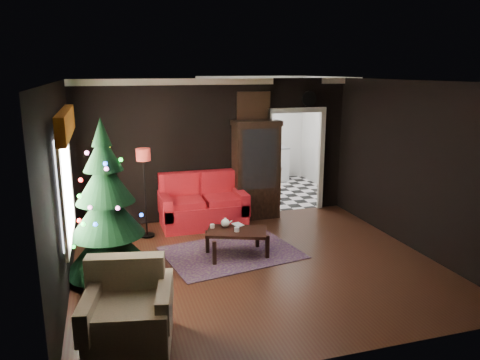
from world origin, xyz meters
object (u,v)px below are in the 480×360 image
object	(u,v)px
coffee_table	(237,243)
kitchen_table	(262,181)
teapot	(225,223)
armchair	(129,309)
christmas_tree	(106,208)
loveseat	(203,201)
curio_cabinet	(256,172)
floor_lamp	(145,193)
wall_clock	(309,99)

from	to	relation	value
coffee_table	kitchen_table	world-z (taller)	kitchen_table
teapot	kitchen_table	xyz separation A→B (m)	(1.74, 3.08, -0.14)
kitchen_table	teapot	bearing A→B (deg)	-119.41
armchair	teapot	distance (m)	2.85
christmas_tree	armchair	distance (m)	2.00
armchair	loveseat	bearing A→B (deg)	77.88
loveseat	curio_cabinet	distance (m)	1.25
armchair	kitchen_table	size ratio (longest dim) A/B	1.26
loveseat	christmas_tree	xyz separation A→B (m)	(-1.79, -1.82, 0.55)
kitchen_table	armchair	bearing A→B (deg)	-122.53
kitchen_table	floor_lamp	bearing A→B (deg)	-145.52
coffee_table	armchair	bearing A→B (deg)	-131.13
wall_clock	teapot	bearing A→B (deg)	-141.31
floor_lamp	christmas_tree	distance (m)	1.63
christmas_tree	kitchen_table	bearing A→B (deg)	44.05
armchair	coffee_table	size ratio (longest dim) A/B	1.00
armchair	kitchen_table	world-z (taller)	armchair
loveseat	curio_cabinet	xyz separation A→B (m)	(1.15, 0.22, 0.45)
curio_cabinet	christmas_tree	distance (m)	3.58
loveseat	armchair	bearing A→B (deg)	-113.61
kitchen_table	curio_cabinet	bearing A→B (deg)	-114.44
teapot	armchair	bearing A→B (deg)	-126.40
christmas_tree	armchair	bearing A→B (deg)	-85.14
teapot	kitchen_table	bearing A→B (deg)	60.59
teapot	wall_clock	size ratio (longest dim) A/B	0.51
loveseat	curio_cabinet	size ratio (longest dim) A/B	0.89
floor_lamp	coffee_table	distance (m)	1.93
loveseat	wall_clock	size ratio (longest dim) A/B	5.31
loveseat	coffee_table	bearing A→B (deg)	-82.98
teapot	floor_lamp	bearing A→B (deg)	137.59
armchair	kitchen_table	distance (m)	6.38
loveseat	christmas_tree	world-z (taller)	christmas_tree
curio_cabinet	christmas_tree	bearing A→B (deg)	-145.21
coffee_table	kitchen_table	size ratio (longest dim) A/B	1.26
christmas_tree	coffee_table	size ratio (longest dim) A/B	2.54
curio_cabinet	wall_clock	size ratio (longest dim) A/B	5.94
curio_cabinet	coffee_table	world-z (taller)	curio_cabinet
loveseat	wall_clock	xyz separation A→B (m)	(2.35, 0.40, 1.88)
loveseat	floor_lamp	xyz separation A→B (m)	(-1.12, -0.35, 0.33)
curio_cabinet	christmas_tree	xyz separation A→B (m)	(-2.94, -2.04, 0.10)
christmas_tree	kitchen_table	xyz separation A→B (m)	(3.59, 3.47, -0.67)
floor_lamp	curio_cabinet	bearing A→B (deg)	14.20
floor_lamp	kitchen_table	bearing A→B (deg)	34.48
curio_cabinet	armchair	bearing A→B (deg)	-125.16
floor_lamp	wall_clock	size ratio (longest dim) A/B	5.02
christmas_tree	floor_lamp	bearing A→B (deg)	65.40
coffee_table	wall_clock	bearing A→B (deg)	43.37
coffee_table	kitchen_table	xyz separation A→B (m)	(1.60, 3.28, 0.15)
wall_clock	armchair	bearing A→B (deg)	-133.96
loveseat	wall_clock	bearing A→B (deg)	9.66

